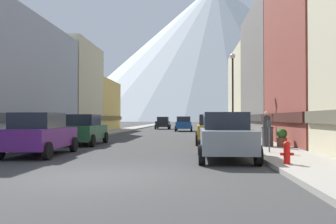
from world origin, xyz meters
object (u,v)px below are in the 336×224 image
Objects in this scene: car_left_1 at (84,129)px; pedestrian_0 at (267,130)px; parking_meter_near at (269,131)px; pedestrian_1 at (230,125)px; car_right_0 at (225,136)px; streetlamp_right at (233,83)px; fire_hydrant_near at (287,152)px; car_right_1 at (212,129)px; potted_plant_0 at (36,134)px; car_driving_1 at (163,123)px; potted_plant_1 at (282,137)px; car_left_0 at (40,134)px; car_driving_0 at (184,124)px; trash_bin_right at (268,136)px.

car_left_1 is 2.54× the size of pedestrian_0.
parking_meter_near is 19.90m from pedestrian_1.
streetlamp_right is at bearing 81.97° from car_right_0.
pedestrian_1 is 10.87m from streetlamp_right.
pedestrian_0 is at bearing 83.29° from fire_hydrant_near.
parking_meter_near is at bearing -73.88° from car_right_1.
car_driving_1 is at bearing 79.91° from potted_plant_0.
parking_meter_near reaches higher than potted_plant_1.
car_left_1 reaches higher than potted_plant_1.
potted_plant_1 is at bearing 66.97° from parking_meter_near.
pedestrian_1 reaches higher than car_left_0.
parking_meter_near is (4.15, -28.18, 0.11)m from car_driving_0.
car_left_0 is 4.55× the size of trash_bin_right.
streetlamp_right is (9.15, 10.08, 3.09)m from car_left_0.
potted_plant_1 is (10.80, 3.51, -0.29)m from car_left_0.
parking_meter_near is 0.81× the size of pedestrian_1.
pedestrian_1 is (0.50, 19.89, -0.11)m from parking_meter_near.
car_left_0 is 2.73× the size of pedestrian_1.
car_left_1 is 3.29m from potted_plant_0.
fire_hydrant_near is (1.65, -10.62, -0.37)m from car_right_1.
potted_plant_1 is at bearing -49.96° from car_right_1.
pedestrian_1 is (0.00, 16.96, -0.06)m from pedestrian_0.
car_driving_1 reaches higher than fire_hydrant_near.
streetlamp_right reaches higher than car_left_0.
streetlamp_right is at bearing 90.43° from fire_hydrant_near.
streetlamp_right reaches higher than potted_plant_0.
pedestrian_1 is 0.28× the size of streetlamp_right.
pedestrian_0 is at bearing -79.56° from car_driving_0.
car_driving_1 is at bearing 98.09° from car_right_0.
pedestrian_0 is at bearing -82.21° from streetlamp_right.
potted_plant_0 is at bearing 166.12° from pedestrian_0.
car_driving_1 is at bearing 110.95° from car_driving_0.
trash_bin_right is at bearing -79.23° from car_driving_0.
car_right_0 is (7.60, -0.90, 0.00)m from car_left_0.
car_right_1 is at bearing -79.73° from car_driving_1.
car_left_1 and car_driving_0 have the same top height.
car_driving_1 reaches higher than parking_meter_near.
car_left_1 reaches higher than trash_bin_right.
car_driving_1 is 34.28m from trash_bin_right.
streetlamp_right is at bearing -75.58° from car_driving_1.
parking_meter_near is (1.95, -6.75, 0.11)m from car_right_1.
streetlamp_right is at bearing 47.77° from car_left_0.
parking_meter_near is 14.18m from potted_plant_0.
car_left_1 is 3.34× the size of parking_meter_near.
potted_plant_1 is (8.60, -33.59, -0.29)m from car_driving_1.
car_left_1 is 5.30× the size of potted_plant_0.
car_right_0 is at bearing -81.91° from car_driving_1.
car_left_0 and car_left_1 have the same top height.
car_driving_0 is at bearing 94.24° from car_right_0.
car_left_1 is at bearing 167.16° from trash_bin_right.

